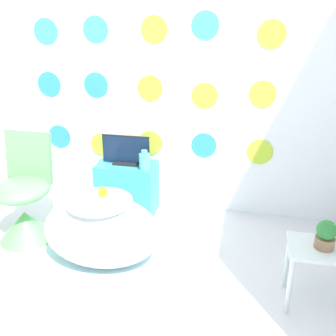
% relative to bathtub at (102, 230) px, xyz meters
% --- Properties ---
extents(wall_back_dotted, '(4.48, 0.05, 2.60)m').
position_rel_bathtub_xyz_m(wall_back_dotted, '(0.14, 1.03, 1.03)').
color(wall_back_dotted, white).
rests_on(wall_back_dotted, ground_plane).
extents(rug, '(1.09, 1.00, 0.01)m').
position_rel_bathtub_xyz_m(rug, '(0.04, -0.07, -0.26)').
color(rug, silver).
rests_on(rug, ground_plane).
extents(bathtub, '(0.89, 0.59, 0.53)m').
position_rel_bathtub_xyz_m(bathtub, '(0.00, 0.00, 0.00)').
color(bathtub, white).
rests_on(bathtub, ground_plane).
extents(rubber_duck, '(0.07, 0.08, 0.08)m').
position_rel_bathtub_xyz_m(rubber_duck, '(0.01, 0.04, 0.30)').
color(rubber_duck, yellow).
rests_on(rubber_duck, bathtub).
extents(chair, '(0.47, 0.47, 0.89)m').
position_rel_bathtub_xyz_m(chair, '(-0.75, 0.18, 0.02)').
color(chair, '#66C166').
rests_on(chair, ground_plane).
extents(tv_cabinet, '(0.54, 0.33, 0.48)m').
position_rel_bathtub_xyz_m(tv_cabinet, '(-0.06, 0.82, -0.03)').
color(tv_cabinet, '#389ED6').
rests_on(tv_cabinet, ground_plane).
extents(tv, '(0.44, 0.12, 0.27)m').
position_rel_bathtub_xyz_m(tv, '(-0.06, 0.82, 0.33)').
color(tv, black).
rests_on(tv, tv_cabinet).
extents(vase, '(0.10, 0.10, 0.18)m').
position_rel_bathtub_xyz_m(vase, '(0.14, 0.72, 0.29)').
color(vase, '#51B2AD').
rests_on(vase, tv_cabinet).
extents(side_table, '(0.43, 0.31, 0.43)m').
position_rel_bathtub_xyz_m(side_table, '(1.53, -0.15, 0.08)').
color(side_table, silver).
rests_on(side_table, ground_plane).
extents(potted_plant_left, '(0.12, 0.12, 0.19)m').
position_rel_bathtub_xyz_m(potted_plant_left, '(1.53, -0.15, 0.25)').
color(potted_plant_left, '#8C6B4C').
rests_on(potted_plant_left, side_table).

